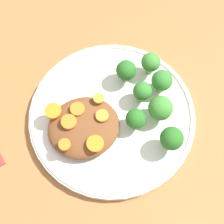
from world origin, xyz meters
TOP-DOWN VIEW (x-y plane):
  - ground_plane at (0.00, 0.00)m, footprint 4.00×4.00m
  - plate at (0.00, 0.00)m, footprint 0.29×0.29m
  - stew_mound at (-0.05, -0.01)m, footprint 0.12×0.11m
  - broccoli_floret_0 at (0.05, 0.06)m, footprint 0.04×0.04m
  - broccoli_floret_1 at (0.03, -0.03)m, footprint 0.03×0.03m
  - broccoli_floret_2 at (0.06, 0.01)m, footprint 0.03×0.03m
  - broccoli_floret_3 at (0.10, 0.02)m, footprint 0.04×0.04m
  - broccoli_floret_4 at (0.07, -0.03)m, footprint 0.04×0.04m
  - broccoli_floret_5 at (0.07, -0.08)m, footprint 0.04×0.04m
  - broccoli_floret_6 at (0.09, 0.06)m, footprint 0.03×0.03m
  - carrot_slice_0 at (-0.05, 0.02)m, footprint 0.02×0.02m
  - carrot_slice_1 at (-0.05, -0.05)m, footprint 0.03×0.03m
  - carrot_slice_2 at (-0.07, -0.00)m, footprint 0.03×0.03m
  - carrot_slice_3 at (-0.09, -0.03)m, footprint 0.02×0.02m
  - carrot_slice_4 at (-0.02, -0.01)m, footprint 0.02×0.02m
  - carrot_slice_5 at (-0.02, 0.02)m, footprint 0.02×0.02m
  - carrot_slice_6 at (-0.09, 0.03)m, footprint 0.03×0.03m

SIDE VIEW (x-z plane):
  - ground_plane at x=0.00m, z-range 0.00..0.00m
  - plate at x=0.00m, z-range 0.00..0.02m
  - stew_mound at x=-0.05m, z-range 0.01..0.04m
  - broccoli_floret_1 at x=0.03m, z-range 0.02..0.06m
  - broccoli_floret_2 at x=0.06m, z-range 0.02..0.07m
  - broccoli_floret_3 at x=0.10m, z-range 0.02..0.07m
  - broccoli_floret_0 at x=0.05m, z-range 0.02..0.07m
  - broccoli_floret_4 at x=0.07m, z-range 0.02..0.07m
  - broccoli_floret_6 at x=0.09m, z-range 0.02..0.07m
  - carrot_slice_1 at x=-0.05m, z-range 0.04..0.05m
  - carrot_slice_0 at x=-0.05m, z-range 0.04..0.05m
  - carrot_slice_4 at x=-0.02m, z-range 0.04..0.05m
  - carrot_slice_5 at x=-0.02m, z-range 0.04..0.05m
  - carrot_slice_6 at x=-0.09m, z-range 0.04..0.05m
  - carrot_slice_2 at x=-0.07m, z-range 0.04..0.05m
  - carrot_slice_3 at x=-0.09m, z-range 0.04..0.05m
  - broccoli_floret_5 at x=0.07m, z-range 0.02..0.08m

